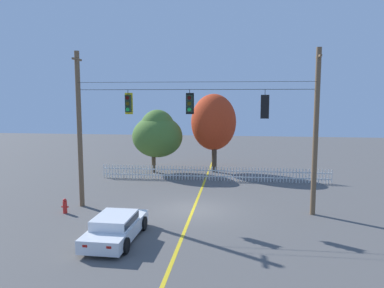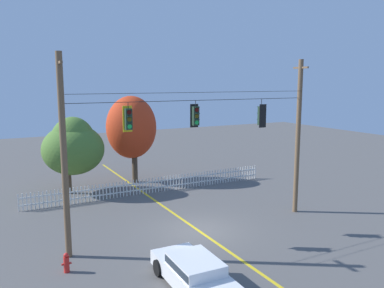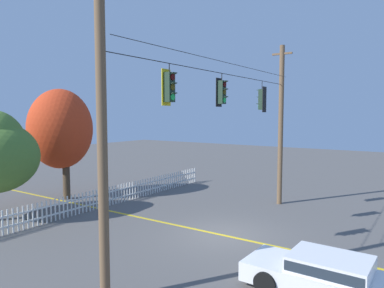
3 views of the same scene
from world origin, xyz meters
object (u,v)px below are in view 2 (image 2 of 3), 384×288
at_px(autumn_maple_near_fence, 73,147).
at_px(autumn_maple_mid, 132,127).
at_px(traffic_signal_westbound_side, 195,116).
at_px(parked_car, 194,272).
at_px(fire_hydrant, 66,263).
at_px(traffic_signal_northbound_secondary, 128,119).
at_px(traffic_signal_northbound_primary, 261,116).

bearing_deg(autumn_maple_near_fence, autumn_maple_mid, 14.42).
bearing_deg(traffic_signal_westbound_side, parked_car, -118.68).
bearing_deg(fire_hydrant, traffic_signal_westbound_side, 12.29).
distance_m(traffic_signal_northbound_secondary, traffic_signal_westbound_side, 3.35).
relative_size(traffic_signal_northbound_primary, fire_hydrant, 1.87).
distance_m(traffic_signal_northbound_secondary, traffic_signal_northbound_primary, 7.27).
height_order(traffic_signal_westbound_side, autumn_maple_mid, traffic_signal_westbound_side).
height_order(autumn_maple_near_fence, autumn_maple_mid, autumn_maple_mid).
bearing_deg(traffic_signal_northbound_secondary, autumn_maple_mid, 70.34).
distance_m(autumn_maple_mid, parked_car, 16.46).
relative_size(autumn_maple_near_fence, parked_car, 1.19).
bearing_deg(autumn_maple_near_fence, fire_hydrant, -103.03).
bearing_deg(fire_hydrant, autumn_maple_mid, 60.29).
relative_size(autumn_maple_mid, parked_car, 1.47).
bearing_deg(autumn_maple_mid, autumn_maple_near_fence, -165.58).
distance_m(traffic_signal_northbound_primary, autumn_maple_mid, 11.62).
height_order(autumn_maple_mid, parked_car, autumn_maple_mid).
relative_size(parked_car, fire_hydrant, 5.41).
bearing_deg(traffic_signal_westbound_side, autumn_maple_near_fence, 111.58).
bearing_deg(traffic_signal_northbound_secondary, parked_car, -81.09).
xyz_separation_m(traffic_signal_northbound_secondary, autumn_maple_near_fence, (-0.55, 9.85, -2.66)).
bearing_deg(traffic_signal_northbound_primary, fire_hydrant, -172.36).
relative_size(autumn_maple_near_fence, autumn_maple_mid, 0.80).
distance_m(traffic_signal_northbound_primary, fire_hydrant, 11.76).
relative_size(traffic_signal_northbound_secondary, fire_hydrant, 1.65).
height_order(traffic_signal_westbound_side, traffic_signal_northbound_primary, same).
xyz_separation_m(traffic_signal_westbound_side, fire_hydrant, (-6.51, -1.42, -5.41)).
relative_size(autumn_maple_mid, fire_hydrant, 7.98).
bearing_deg(parked_car, fire_hydrant, 139.45).
distance_m(traffic_signal_westbound_side, parked_car, 7.51).
height_order(autumn_maple_mid, fire_hydrant, autumn_maple_mid).
bearing_deg(fire_hydrant, traffic_signal_northbound_primary, 7.64).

